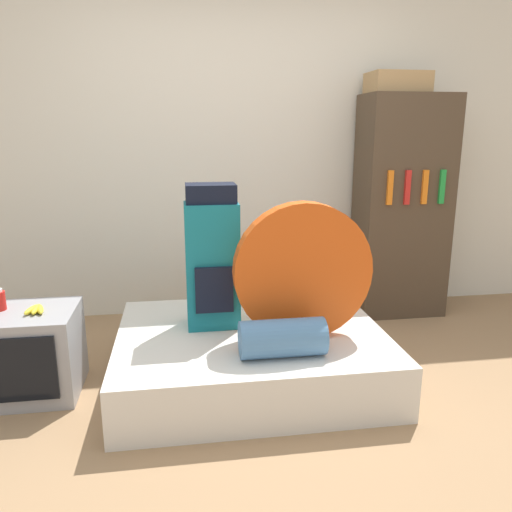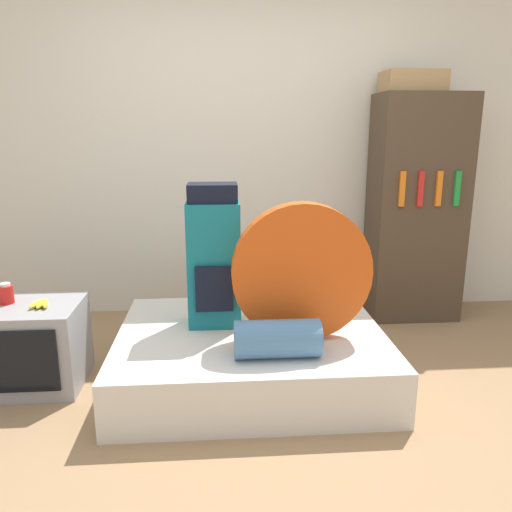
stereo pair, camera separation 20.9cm
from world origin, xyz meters
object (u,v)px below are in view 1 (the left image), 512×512
Objects in this scene: backpack at (212,259)px; bookshelf at (402,207)px; sleeping_roll at (282,338)px; cardboard_box at (397,83)px; tent_bag at (303,271)px; television at (19,353)px.

backpack is 1.78m from bookshelf.
bookshelf reaches higher than backpack.
cardboard_box is (1.14, 1.37, 1.39)m from sleeping_roll.
tent_bag is at bearing -28.00° from backpack.
bookshelf is (1.55, 0.85, 0.14)m from backpack.
cardboard_box reaches higher than backpack.
backpack is 0.66m from sleeping_roll.
sleeping_roll is 2.26m from cardboard_box.
bookshelf is (1.07, 1.11, 0.17)m from tent_bag.
sleeping_roll reaches higher than television.
bookshelf is (2.65, 0.96, 0.61)m from television.
cardboard_box is (2.56, 0.99, 1.55)m from television.
backpack is at bearing 152.00° from tent_bag.
cardboard_box is at bearing 49.16° from tent_bag.
sleeping_roll is at bearing -56.46° from backpack.
sleeping_roll is 0.26× the size of bookshelf.
backpack is 1.91× the size of sleeping_roll.
television is 3.15m from cardboard_box.
backpack is 0.49× the size of bookshelf.
tent_bag is at bearing -134.13° from bookshelf.
tent_bag is 0.45× the size of bookshelf.
sleeping_roll is at bearing -132.63° from bookshelf.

